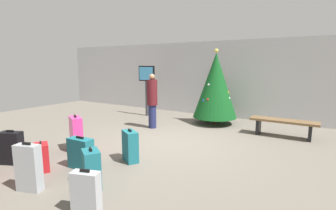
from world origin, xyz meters
TOP-DOWN VIEW (x-y plane):
  - ground_plane at (0.00, 0.00)m, footprint 16.00×16.00m
  - back_wall at (0.00, 3.91)m, footprint 16.00×0.20m
  - holiday_tree at (0.32, 2.56)m, footprint 1.44×1.44m
  - flight_info_kiosk at (-2.42, 2.46)m, footprint 0.74×0.15m
  - waiting_bench at (2.50, 2.06)m, footprint 1.74×0.44m
  - traveller_0 at (-1.13, 0.99)m, footprint 0.44×0.44m
  - suitcase_0 at (-0.47, -3.28)m, footprint 0.42×0.28m
  - suitcase_1 at (-1.85, -2.85)m, footprint 0.47×0.37m
  - suitcase_3 at (0.08, -1.50)m, footprint 0.47×0.40m
  - suitcase_4 at (-1.40, -1.65)m, footprint 0.54×0.42m
  - suitcase_5 at (-0.50, -2.27)m, footprint 0.51×0.25m
  - suitcase_6 at (0.78, -3.23)m, footprint 0.41×0.28m
  - suitcase_7 at (0.28, -2.70)m, footprint 0.44×0.40m
  - suitcase_8 at (-1.02, -2.73)m, footprint 0.42×0.38m

SIDE VIEW (x-z plane):
  - ground_plane at x=0.00m, z-range 0.00..0.00m
  - suitcase_8 at x=-1.02m, z-range -0.02..0.54m
  - suitcase_6 at x=0.78m, z-range -0.02..0.60m
  - suitcase_5 at x=-0.50m, z-range -0.02..0.61m
  - suitcase_7 at x=0.28m, z-range -0.02..0.64m
  - suitcase_3 at x=0.08m, z-range -0.02..0.65m
  - suitcase_1 at x=-1.85m, z-range -0.02..0.68m
  - waiting_bench at x=2.50m, z-range 0.13..0.61m
  - suitcase_0 at x=-0.47m, z-range -0.02..0.77m
  - suitcase_4 at x=-1.40m, z-range -0.02..0.81m
  - traveller_0 at x=-1.13m, z-range 0.05..1.73m
  - holiday_tree at x=0.32m, z-range 0.05..2.52m
  - flight_info_kiosk at x=-2.42m, z-range 0.35..2.26m
  - back_wall at x=0.00m, z-range 0.00..2.84m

